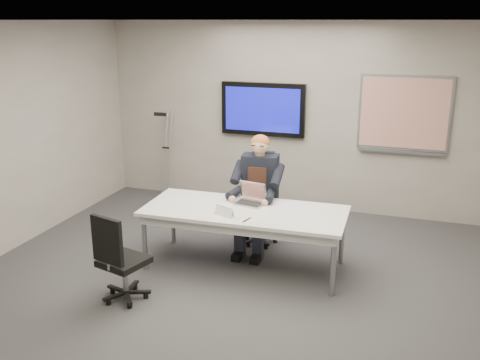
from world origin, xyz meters
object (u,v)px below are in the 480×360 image
(laptop, at_px, (251,198))
(office_chair_near, at_px, (122,274))
(seated_person, at_px, (256,206))
(conference_table, at_px, (244,216))
(office_chair_far, at_px, (260,220))

(laptop, bearing_deg, office_chair_near, -113.32)
(office_chair_near, relative_size, seated_person, 0.67)
(conference_table, height_order, laptop, laptop)
(seated_person, bearing_deg, laptop, -90.69)
(conference_table, relative_size, office_chair_near, 2.43)
(office_chair_near, xyz_separation_m, laptop, (0.95, 1.41, 0.47))
(seated_person, xyz_separation_m, laptop, (0.03, -0.27, 0.19))
(office_chair_far, distance_m, laptop, 0.71)
(office_chair_far, height_order, laptop, laptop)
(conference_table, xyz_separation_m, seated_person, (-0.02, 0.51, -0.05))
(office_chair_far, height_order, seated_person, seated_person)
(office_chair_far, xyz_separation_m, laptop, (0.04, -0.52, 0.48))
(office_chair_near, xyz_separation_m, seated_person, (0.92, 1.67, 0.28))
(seated_person, distance_m, laptop, 0.33)
(conference_table, relative_size, seated_person, 1.62)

